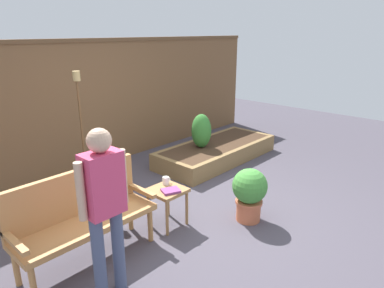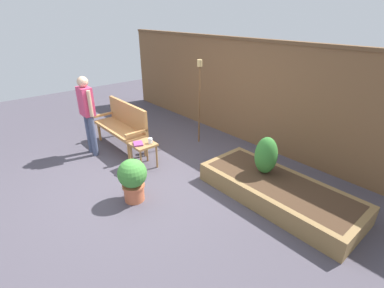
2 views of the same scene
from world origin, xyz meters
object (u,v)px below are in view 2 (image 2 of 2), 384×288
Objects in this scene: cup_on_table at (150,141)px; tiki_torch at (199,88)px; shrub_near_bench at (266,155)px; side_table at (143,148)px; person_by_bench at (87,109)px; book_on_table at (138,144)px; potted_boxwood at (133,178)px; garden_bench at (123,122)px.

cup_on_table is 1.59m from tiki_torch.
cup_on_table is 2.02m from shrub_near_bench.
side_table is 1.37m from person_by_bench.
person_by_bench is (-1.14, -0.39, 0.44)m from book_on_table.
cup_on_table is 1.04m from potted_boxwood.
shrub_near_bench is 0.34× the size of tiki_torch.
potted_boxwood is 2.06m from shrub_near_bench.
shrub_near_bench is at bearing -12.21° from tiki_torch.
garden_bench reaches higher than potted_boxwood.
garden_bench is 1.98m from potted_boxwood.
garden_bench is at bearing 78.66° from person_by_bench.
cup_on_table is (1.11, -0.06, -0.02)m from garden_bench.
garden_bench is at bearing -171.80° from book_on_table.
side_table is 0.13m from book_on_table.
book_on_table is 0.13× the size of person_by_bench.
potted_boxwood is at bearing -24.88° from garden_bench.
shrub_near_bench is at bearing 54.45° from book_on_table.
book_on_table is 0.98m from potted_boxwood.
tiki_torch is at bearing 63.93° from person_by_bench.
cup_on_table is at bearing 52.22° from side_table.
garden_bench is 0.92× the size of person_by_bench.
side_table is 0.70× the size of potted_boxwood.
tiki_torch is (0.85, 1.35, 0.66)m from garden_bench.
shrub_near_bench is (2.88, 0.91, 0.06)m from garden_bench.
side_table is 2.36× the size of book_on_table.
book_on_table is 0.34× the size of shrub_near_bench.
potted_boxwood is (0.79, -0.57, -0.11)m from book_on_table.
tiki_torch reaches higher than garden_bench.
garden_bench reaches higher than cup_on_table.
potted_boxwood reaches higher than cup_on_table.
tiki_torch is 2.24m from person_by_bench.
potted_boxwood reaches higher than side_table.
cup_on_table is at bearing 25.35° from person_by_bench.
side_table is at bearing 139.09° from potted_boxwood.
person_by_bench reaches higher than garden_bench.
cup_on_table is 0.19× the size of shrub_near_bench.
tiki_torch is (-2.03, 0.44, 0.60)m from shrub_near_bench.
cup_on_table is 0.22m from book_on_table.
side_table is at bearing 97.44° from book_on_table.
side_table is at bearing -149.83° from shrub_near_bench.
tiki_torch reaches higher than person_by_bench.
shrub_near_bench is at bearing 27.37° from person_by_bench.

